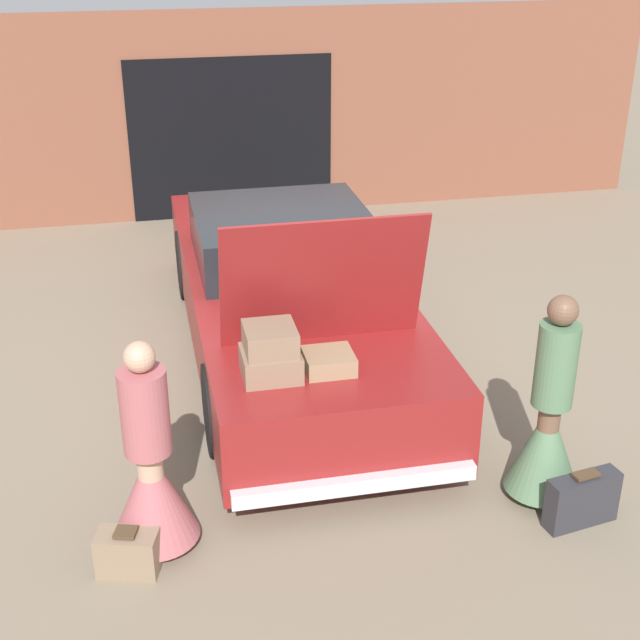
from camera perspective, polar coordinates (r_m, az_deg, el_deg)
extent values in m
plane|color=#7F705B|center=(8.90, -1.96, -2.05)|extent=(40.00, 40.00, 0.00)
cube|color=brown|center=(12.58, -5.77, 12.88)|extent=(12.00, 0.12, 2.80)
cube|color=black|center=(12.58, -5.67, 11.48)|extent=(2.80, 0.02, 2.20)
cube|color=maroon|center=(8.67, -2.01, 1.04)|extent=(1.90, 5.26, 0.70)
cube|color=#1E2328|center=(8.74, -2.44, 5.40)|extent=(1.67, 1.68, 0.48)
cylinder|color=black|center=(10.14, -8.57, 3.56)|extent=(0.18, 0.76, 0.76)
cylinder|color=black|center=(10.37, 1.19, 4.35)|extent=(0.18, 0.76, 0.76)
cylinder|color=black|center=(7.25, -6.64, -5.69)|extent=(0.18, 0.76, 0.76)
cylinder|color=black|center=(7.57, 6.76, -4.24)|extent=(0.18, 0.76, 0.76)
cube|color=silver|center=(6.53, 2.29, -10.48)|extent=(1.81, 0.10, 0.12)
cube|color=maroon|center=(6.90, 0.22, 2.47)|extent=(1.62, 0.28, 1.08)
cube|color=#8C7259|center=(6.62, -3.17, -2.81)|extent=(0.43, 0.41, 0.21)
cube|color=#9E8460|center=(6.70, 0.56, -2.68)|extent=(0.37, 0.34, 0.14)
cube|color=#8C7259|center=(6.52, -3.21, -1.25)|extent=(0.38, 0.39, 0.20)
cylinder|color=tan|center=(6.32, -10.63, -11.13)|extent=(0.18, 0.18, 0.77)
cone|color=#B25B60|center=(6.30, -10.66, -10.85)|extent=(0.61, 0.61, 0.69)
cylinder|color=#B25B60|center=(5.95, -11.16, -5.80)|extent=(0.32, 0.32, 0.61)
sphere|color=tan|center=(5.75, -11.49, -2.33)|extent=(0.21, 0.21, 0.21)
cylinder|color=brown|center=(6.87, 14.20, -8.11)|extent=(0.16, 0.16, 0.80)
cone|color=#567A56|center=(6.84, 14.24, -7.83)|extent=(0.56, 0.56, 0.72)
cylinder|color=#567A56|center=(6.51, 14.87, -2.81)|extent=(0.29, 0.29, 0.63)
sphere|color=brown|center=(6.32, 15.29, 0.60)|extent=(0.22, 0.22, 0.22)
cube|color=#8C7259|center=(6.27, -12.19, -14.35)|extent=(0.45, 0.32, 0.30)
cube|color=#4C3823|center=(6.16, -12.34, -13.12)|extent=(0.17, 0.16, 0.02)
cube|color=#2D2D33|center=(6.77, 16.42, -10.99)|extent=(0.57, 0.25, 0.40)
cube|color=#4C3823|center=(6.65, 16.66, -9.46)|extent=(0.21, 0.13, 0.02)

